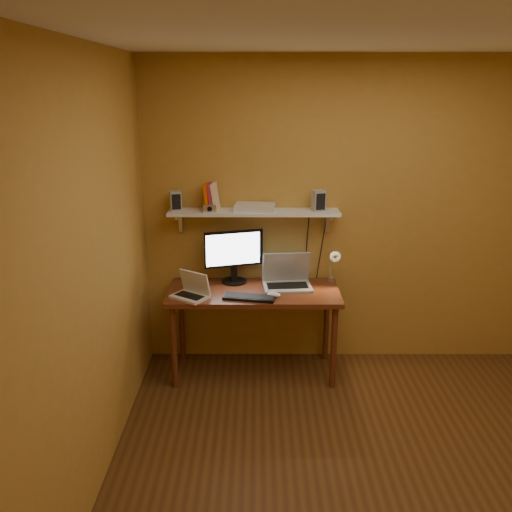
{
  "coord_description": "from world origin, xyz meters",
  "views": [
    {
      "loc": [
        -0.74,
        -2.86,
        2.36
      ],
      "look_at": [
        -0.75,
        1.18,
        1.08
      ],
      "focal_mm": 38.0,
      "sensor_mm": 36.0,
      "label": 1
    }
  ],
  "objects_px": {
    "keyboard": "(249,297)",
    "router": "(254,207)",
    "wall_shelf": "(254,213)",
    "monitor": "(234,254)",
    "mouse": "(274,295)",
    "desk": "(254,300)",
    "speaker_left": "(176,201)",
    "shelf_camera": "(209,208)",
    "desk_lamp": "(333,261)",
    "laptop": "(287,278)",
    "speaker_right": "(319,201)",
    "netbook": "(192,290)"
  },
  "relations": [
    {
      "from": "keyboard",
      "to": "router",
      "type": "distance_m",
      "value": 0.75
    },
    {
      "from": "wall_shelf",
      "to": "router",
      "type": "bearing_deg",
      "value": 62.19
    },
    {
      "from": "monitor",
      "to": "mouse",
      "type": "xyz_separation_m",
      "value": [
        0.33,
        -0.34,
        -0.23
      ]
    },
    {
      "from": "keyboard",
      "to": "mouse",
      "type": "relative_size",
      "value": 3.82
    },
    {
      "from": "desk",
      "to": "mouse",
      "type": "height_order",
      "value": "mouse"
    },
    {
      "from": "wall_shelf",
      "to": "speaker_left",
      "type": "distance_m",
      "value": 0.65
    },
    {
      "from": "monitor",
      "to": "router",
      "type": "distance_m",
      "value": 0.43
    },
    {
      "from": "desk",
      "to": "shelf_camera",
      "type": "xyz_separation_m",
      "value": [
        -0.36,
        0.13,
        0.74
      ]
    },
    {
      "from": "monitor",
      "to": "desk_lamp",
      "type": "height_order",
      "value": "monitor"
    },
    {
      "from": "desk",
      "to": "desk_lamp",
      "type": "bearing_deg",
      "value": 10.81
    },
    {
      "from": "mouse",
      "to": "monitor",
      "type": "bearing_deg",
      "value": 150.73
    },
    {
      "from": "laptop",
      "to": "mouse",
      "type": "bearing_deg",
      "value": -119.4
    },
    {
      "from": "desk",
      "to": "desk_lamp",
      "type": "xyz_separation_m",
      "value": [
        0.66,
        0.13,
        0.29
      ]
    },
    {
      "from": "keyboard",
      "to": "speaker_right",
      "type": "distance_m",
      "value": 0.97
    },
    {
      "from": "router",
      "to": "wall_shelf",
      "type": "bearing_deg",
      "value": -117.81
    },
    {
      "from": "laptop",
      "to": "speaker_right",
      "type": "bearing_deg",
      "value": 14.78
    },
    {
      "from": "desk",
      "to": "mouse",
      "type": "xyz_separation_m",
      "value": [
        0.16,
        -0.15,
        0.1
      ]
    },
    {
      "from": "wall_shelf",
      "to": "speaker_left",
      "type": "height_order",
      "value": "speaker_left"
    },
    {
      "from": "monitor",
      "to": "netbook",
      "type": "xyz_separation_m",
      "value": [
        -0.32,
        -0.34,
        -0.2
      ]
    },
    {
      "from": "speaker_left",
      "to": "shelf_camera",
      "type": "distance_m",
      "value": 0.3
    },
    {
      "from": "shelf_camera",
      "to": "netbook",
      "type": "bearing_deg",
      "value": -115.84
    },
    {
      "from": "desk",
      "to": "netbook",
      "type": "bearing_deg",
      "value": -163.81
    },
    {
      "from": "netbook",
      "to": "monitor",
      "type": "bearing_deg",
      "value": 80.07
    },
    {
      "from": "mouse",
      "to": "laptop",
      "type": "bearing_deg",
      "value": 81.75
    },
    {
      "from": "laptop",
      "to": "speaker_left",
      "type": "distance_m",
      "value": 1.12
    },
    {
      "from": "netbook",
      "to": "keyboard",
      "type": "relative_size",
      "value": 0.83
    },
    {
      "from": "speaker_left",
      "to": "keyboard",
      "type": "bearing_deg",
      "value": -47.99
    },
    {
      "from": "desk",
      "to": "speaker_right",
      "type": "xyz_separation_m",
      "value": [
        0.53,
        0.19,
        0.8
      ]
    },
    {
      "from": "desk",
      "to": "keyboard",
      "type": "bearing_deg",
      "value": -100.4
    },
    {
      "from": "laptop",
      "to": "mouse",
      "type": "height_order",
      "value": "laptop"
    },
    {
      "from": "laptop",
      "to": "desk_lamp",
      "type": "distance_m",
      "value": 0.41
    },
    {
      "from": "monitor",
      "to": "laptop",
      "type": "height_order",
      "value": "monitor"
    },
    {
      "from": "desk_lamp",
      "to": "router",
      "type": "height_order",
      "value": "router"
    },
    {
      "from": "keyboard",
      "to": "monitor",
      "type": "bearing_deg",
      "value": 121.41
    },
    {
      "from": "router",
      "to": "desk_lamp",
      "type": "bearing_deg",
      "value": -6.65
    },
    {
      "from": "shelf_camera",
      "to": "speaker_right",
      "type": "bearing_deg",
      "value": 3.98
    },
    {
      "from": "netbook",
      "to": "speaker_left",
      "type": "xyz_separation_m",
      "value": [
        -0.15,
        0.35,
        0.65
      ]
    },
    {
      "from": "wall_shelf",
      "to": "desk",
      "type": "bearing_deg",
      "value": -90.0
    },
    {
      "from": "netbook",
      "to": "desk_lamp",
      "type": "xyz_separation_m",
      "value": [
        1.15,
        0.27,
        0.15
      ]
    },
    {
      "from": "monitor",
      "to": "shelf_camera",
      "type": "distance_m",
      "value": 0.45
    },
    {
      "from": "monitor",
      "to": "router",
      "type": "relative_size",
      "value": 1.53
    },
    {
      "from": "desk",
      "to": "keyboard",
      "type": "xyz_separation_m",
      "value": [
        -0.03,
        -0.18,
        0.1
      ]
    },
    {
      "from": "laptop",
      "to": "speaker_left",
      "type": "xyz_separation_m",
      "value": [
        -0.91,
        0.1,
        0.63
      ]
    },
    {
      "from": "monitor",
      "to": "laptop",
      "type": "distance_m",
      "value": 0.49
    },
    {
      "from": "mouse",
      "to": "router",
      "type": "height_order",
      "value": "router"
    },
    {
      "from": "laptop",
      "to": "keyboard",
      "type": "relative_size",
      "value": 1.03
    },
    {
      "from": "monitor",
      "to": "router",
      "type": "bearing_deg",
      "value": -13.56
    },
    {
      "from": "desk_lamp",
      "to": "speaker_right",
      "type": "relative_size",
      "value": 2.21
    },
    {
      "from": "wall_shelf",
      "to": "keyboard",
      "type": "bearing_deg",
      "value": -95.08
    },
    {
      "from": "wall_shelf",
      "to": "keyboard",
      "type": "xyz_separation_m",
      "value": [
        -0.03,
        -0.38,
        -0.6
      ]
    }
  ]
}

